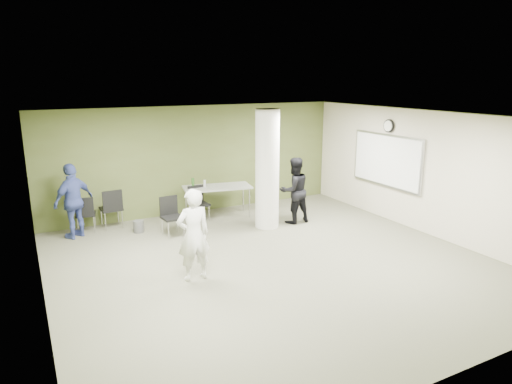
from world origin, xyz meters
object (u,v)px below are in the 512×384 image
folding_table (217,188)px  chair_back_left (85,212)px  man_blue (74,201)px  man_black (294,190)px  woman_white (193,235)px

folding_table → chair_back_left: size_ratio=2.12×
folding_table → man_blue: man_blue is taller
folding_table → chair_back_left: bearing=-174.8°
folding_table → man_black: (1.50, -1.30, 0.06)m
woman_white → man_black: woman_white is taller
woman_white → man_blue: size_ratio=0.98×
folding_table → woman_white: (-1.81, -3.28, 0.07)m
folding_table → man_blue: 3.40m
folding_table → woman_white: woman_white is taller
folding_table → man_blue: (-3.40, 0.05, 0.09)m
man_black → man_blue: 5.08m
chair_back_left → man_blue: (-0.25, -0.25, 0.35)m
man_blue → chair_back_left: bearing=-167.2°
folding_table → chair_back_left: folding_table is taller
folding_table → man_black: size_ratio=1.11×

